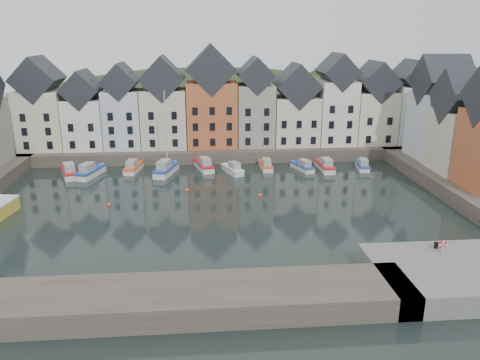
{
  "coord_description": "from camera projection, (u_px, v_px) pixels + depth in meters",
  "views": [
    {
      "loc": [
        -1.7,
        -54.96,
        21.29
      ],
      "look_at": [
        3.32,
        6.0,
        2.1
      ],
      "focal_mm": 35.0,
      "sensor_mm": 36.0,
      "label": 1
    }
  ],
  "objects": [
    {
      "name": "boat_e",
      "position": [
        204.0,
        165.0,
        76.32
      ],
      "size": [
        3.5,
        6.55,
        2.4
      ],
      "rotation": [
        0.0,
        0.0,
        0.26
      ],
      "color": "silver",
      "rests_on": "ground"
    },
    {
      "name": "life_ring_post",
      "position": [
        443.0,
        245.0,
        42.67
      ],
      "size": [
        0.8,
        0.17,
        1.3
      ],
      "color": "gray",
      "rests_on": "near_quay"
    },
    {
      "name": "far_terrace",
      "position": [
        229.0,
        107.0,
        82.99
      ],
      "size": [
        72.37,
        8.16,
        17.78
      ],
      "color": "beige",
      "rests_on": "far_quay"
    },
    {
      "name": "far_quay",
      "position": [
        212.0,
        148.0,
        87.0
      ],
      "size": [
        90.0,
        16.0,
        2.0
      ],
      "primitive_type": "cube",
      "color": "#453D35",
      "rests_on": "ground"
    },
    {
      "name": "right_terrace",
      "position": [
        467.0,
        124.0,
        66.6
      ],
      "size": [
        8.3,
        24.25,
        16.36
      ],
      "color": "silver",
      "rests_on": "right_quay"
    },
    {
      "name": "boat_j",
      "position": [
        362.0,
        165.0,
        76.71
      ],
      "size": [
        2.46,
        5.54,
        2.05
      ],
      "rotation": [
        0.0,
        0.0,
        -0.15
      ],
      "color": "silver",
      "rests_on": "ground"
    },
    {
      "name": "near_quay",
      "position": [
        475.0,
        275.0,
        41.18
      ],
      "size": [
        18.0,
        10.0,
        2.0
      ],
      "primitive_type": "cube",
      "color": "#60605E",
      "rests_on": "ground"
    },
    {
      "name": "boat_f",
      "position": [
        233.0,
        169.0,
        74.51
      ],
      "size": [
        3.57,
        5.7,
        2.1
      ],
      "rotation": [
        0.0,
        0.0,
        0.37
      ],
      "color": "silver",
      "rests_on": "ground"
    },
    {
      "name": "boat_b",
      "position": [
        90.0,
        172.0,
        72.7
      ],
      "size": [
        3.77,
        6.84,
        2.51
      ],
      "rotation": [
        0.0,
        0.0,
        -0.28
      ],
      "color": "silver",
      "rests_on": "ground"
    },
    {
      "name": "ground",
      "position": [
        218.0,
        211.0,
        58.77
      ],
      "size": [
        260.0,
        260.0,
        0.0
      ],
      "primitive_type": "plane",
      "color": "black",
      "rests_on": "ground"
    },
    {
      "name": "boat_a",
      "position": [
        69.0,
        172.0,
        72.74
      ],
      "size": [
        4.16,
        6.78,
        2.49
      ],
      "rotation": [
        0.0,
        0.0,
        0.36
      ],
      "color": "silver",
      "rests_on": "ground"
    },
    {
      "name": "boat_h",
      "position": [
        303.0,
        167.0,
        76.07
      ],
      "size": [
        3.31,
        5.58,
        2.05
      ],
      "rotation": [
        0.0,
        0.0,
        0.33
      ],
      "color": "silver",
      "rests_on": "ground"
    },
    {
      "name": "hillside",
      "position": [
        211.0,
        197.0,
        117.4
      ],
      "size": [
        153.6,
        70.4,
        64.0
      ],
      "color": "#222D16",
      "rests_on": "ground"
    },
    {
      "name": "mooring_buoys",
      "position": [
        187.0,
        196.0,
        63.49
      ],
      "size": [
        20.5,
        5.5,
        0.5
      ],
      "color": "#F0571C",
      "rests_on": "ground"
    },
    {
      "name": "near_wall",
      "position": [
        101.0,
        303.0,
        36.77
      ],
      "size": [
        50.0,
        6.0,
        2.0
      ],
      "primitive_type": "cube",
      "color": "#453D35",
      "rests_on": "ground"
    },
    {
      "name": "boat_c",
      "position": [
        133.0,
        167.0,
        75.4
      ],
      "size": [
        2.69,
        6.09,
        2.26
      ],
      "rotation": [
        0.0,
        0.0,
        -0.15
      ],
      "color": "silver",
      "rests_on": "ground"
    },
    {
      "name": "boat_g",
      "position": [
        266.0,
        165.0,
        76.74
      ],
      "size": [
        1.88,
        5.45,
        2.07
      ],
      "rotation": [
        0.0,
        0.0,
        0.04
      ],
      "color": "silver",
      "rests_on": "ground"
    },
    {
      "name": "boat_d",
      "position": [
        166.0,
        169.0,
        73.84
      ],
      "size": [
        3.96,
        7.22,
        13.19
      ],
      "rotation": [
        0.0,
        0.0,
        -0.28
      ],
      "color": "silver",
      "rests_on": "ground"
    },
    {
      "name": "mooring_bollard",
      "position": [
        436.0,
        245.0,
        43.92
      ],
      "size": [
        0.48,
        0.48,
        0.56
      ],
      "color": "black",
      "rests_on": "near_quay"
    },
    {
      "name": "boat_i",
      "position": [
        325.0,
        166.0,
        75.99
      ],
      "size": [
        2.08,
        6.23,
        2.37
      ],
      "rotation": [
        0.0,
        0.0,
        0.03
      ],
      "color": "silver",
      "rests_on": "ground"
    }
  ]
}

